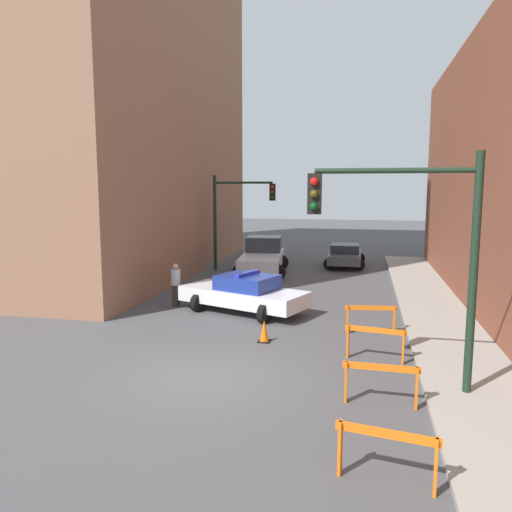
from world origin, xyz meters
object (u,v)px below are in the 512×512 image
object	(u,v)px
police_car	(244,293)
parked_car_near	(345,255)
barrier_mid	(381,377)
traffic_light_far	(234,209)
barrier_corner	(371,315)
white_truck	(263,257)
barrier_back	(375,338)
pedestrian_crossing	(176,284)
barrier_front	(387,447)
traffic_light_near	(418,236)
traffic_cone	(264,331)

from	to	relation	value
police_car	parked_car_near	xyz separation A→B (m)	(3.20, 11.66, -0.05)
barrier_mid	traffic_light_far	bearing A→B (deg)	114.77
barrier_mid	barrier_corner	distance (m)	5.26
police_car	barrier_corner	bearing A→B (deg)	-90.60
white_truck	barrier_back	xyz separation A→B (m)	(5.58, -12.50, -0.29)
pedestrian_crossing	traffic_light_far	bearing A→B (deg)	-179.42
pedestrian_crossing	barrier_back	xyz separation A→B (m)	(7.41, -4.68, -0.24)
barrier_front	pedestrian_crossing	bearing A→B (deg)	125.79
parked_car_near	barrier_corner	distance (m)	13.51
white_truck	traffic_light_far	bearing A→B (deg)	154.16
traffic_light_far	barrier_mid	world-z (taller)	traffic_light_far
traffic_light_near	pedestrian_crossing	size ratio (longest dim) A/B	3.13
barrier_mid	traffic_cone	world-z (taller)	barrier_mid
police_car	traffic_cone	world-z (taller)	police_car
traffic_light_far	barrier_front	world-z (taller)	traffic_light_far
barrier_back	pedestrian_crossing	bearing A→B (deg)	147.73
police_car	parked_car_near	bearing A→B (deg)	5.78
pedestrian_crossing	barrier_corner	world-z (taller)	pedestrian_crossing
barrier_back	police_car	bearing A→B (deg)	137.16
traffic_light_near	pedestrian_crossing	distance (m)	10.86
pedestrian_crossing	barrier_back	bearing A→B (deg)	59.24
barrier_front	barrier_back	world-z (taller)	same
white_truck	parked_car_near	distance (m)	5.41
white_truck	barrier_corner	distance (m)	11.44
white_truck	barrier_mid	world-z (taller)	white_truck
pedestrian_crossing	barrier_back	distance (m)	8.77
parked_car_near	barrier_front	size ratio (longest dim) A/B	2.72
traffic_light_near	parked_car_near	xyz separation A→B (m)	(-2.15, 17.87, -2.86)
barrier_front	traffic_cone	size ratio (longest dim) A/B	2.41
police_car	traffic_cone	size ratio (longest dim) A/B	7.70
traffic_light_far	pedestrian_crossing	distance (m)	8.80
traffic_light_near	barrier_corner	bearing A→B (deg)	100.87
white_truck	barrier_back	distance (m)	13.69
traffic_light_near	white_truck	distance (m)	16.00
white_truck	barrier_front	world-z (taller)	white_truck
police_car	barrier_back	size ratio (longest dim) A/B	3.18
traffic_light_far	traffic_cone	bearing A→B (deg)	-71.39
parked_car_near	barrier_mid	bearing A→B (deg)	-85.44
barrier_front	barrier_back	bearing A→B (deg)	90.59
white_truck	pedestrian_crossing	distance (m)	8.03
barrier_back	traffic_cone	distance (m)	3.34
pedestrian_crossing	police_car	bearing A→B (deg)	82.94
traffic_cone	traffic_light_near	bearing A→B (deg)	-36.44
parked_car_near	white_truck	bearing A→B (deg)	-140.67
traffic_light_near	traffic_cone	xyz separation A→B (m)	(-3.94, 2.91, -3.21)
white_truck	barrier_mid	xyz separation A→B (m)	(5.64, -15.29, -0.29)
traffic_light_far	barrier_corner	world-z (taller)	traffic_light_far
barrier_back	barrier_corner	distance (m)	2.47
traffic_light_far	pedestrian_crossing	size ratio (longest dim) A/B	3.13
barrier_back	traffic_light_far	bearing A→B (deg)	119.04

